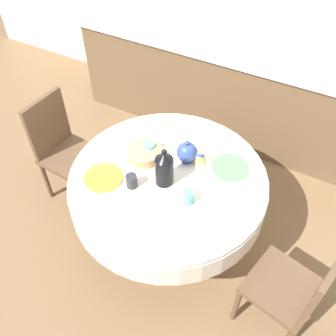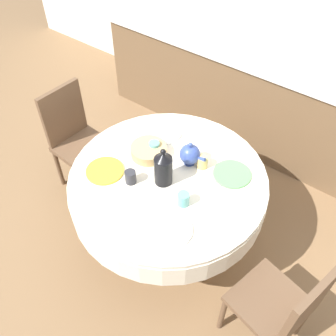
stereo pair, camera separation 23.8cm
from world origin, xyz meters
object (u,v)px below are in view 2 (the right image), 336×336
object	(u,v)px
chair_right	(76,136)
coffee_carafe	(163,168)
chair_left	(283,307)
teapot	(190,154)

from	to	relation	value
chair_right	coffee_carafe	world-z (taller)	coffee_carafe
chair_left	teapot	bearing A→B (deg)	79.27
coffee_carafe	teapot	bearing A→B (deg)	78.91
chair_right	teapot	xyz separation A→B (m)	(1.04, 0.11, 0.32)
teapot	chair_left	bearing A→B (deg)	-23.93
chair_left	coffee_carafe	distance (m)	1.06
chair_right	coffee_carafe	xyz separation A→B (m)	(1.00, -0.12, 0.36)
chair_left	chair_right	xyz separation A→B (m)	(-1.97, 0.30, 0.00)
chair_left	coffee_carafe	bearing A→B (deg)	92.83
coffee_carafe	chair_left	bearing A→B (deg)	-10.37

